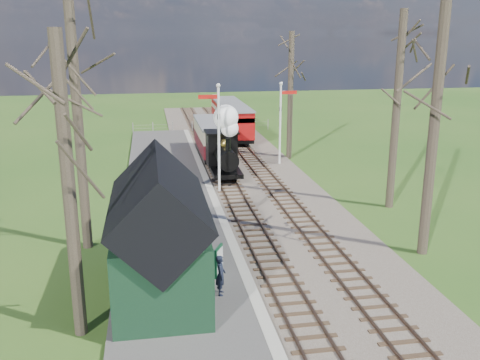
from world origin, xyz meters
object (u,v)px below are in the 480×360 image
object	(u,v)px
locomotive	(224,146)
red_carriage_b	(227,114)
bench	(199,252)
red_carriage_a	(236,123)
person	(221,275)
coach	(213,137)
sign_board	(219,261)
station_shed	(160,235)
semaphore_far	(281,117)
semaphore_near	(218,131)

from	to	relation	value
locomotive	red_carriage_b	size ratio (longest dim) A/B	0.83
bench	red_carriage_a	bearing A→B (deg)	77.38
locomotive	red_carriage_b	xyz separation A→B (m)	(2.61, 16.95, -0.52)
person	red_carriage_a	bearing A→B (deg)	-2.23
locomotive	coach	world-z (taller)	locomotive
red_carriage_b	bench	xyz separation A→B (m)	(-5.40, -29.63, -1.00)
sign_board	bench	world-z (taller)	sign_board
station_shed	sign_board	distance (m)	2.76
semaphore_far	person	world-z (taller)	semaphore_far
coach	bench	bearing A→B (deg)	-98.51
coach	person	world-z (taller)	coach
semaphore_near	bench	world-z (taller)	semaphore_near
bench	sign_board	bearing A→B (deg)	-63.55
semaphore_far	coach	distance (m)	5.56
semaphore_near	person	size ratio (longest dim) A/B	4.37
red_carriage_b	sign_board	bearing A→B (deg)	-98.78
station_shed	semaphore_far	world-z (taller)	semaphore_far
semaphore_far	red_carriage_a	xyz separation A→B (m)	(-1.77, 8.32, -1.73)
semaphore_far	locomotive	size ratio (longest dim) A/B	1.22
station_shed	coach	distance (m)	21.38
station_shed	red_carriage_a	size ratio (longest dim) A/B	1.12
coach	red_carriage_b	world-z (taller)	red_carriage_b
station_shed	person	xyz separation A→B (m)	(1.99, -0.59, -1.36)
red_carriage_a	coach	bearing A→B (deg)	-115.76
semaphore_far	bench	distance (m)	17.58
coach	person	distance (m)	21.65
person	semaphore_far	bearing A→B (deg)	-11.66
coach	bench	world-z (taller)	coach
locomotive	bench	xyz separation A→B (m)	(-2.79, -12.68, -1.52)
person	coach	bearing A→B (deg)	1.99
red_carriage_a	sign_board	distance (m)	25.86
locomotive	red_carriage_b	distance (m)	17.16
semaphore_near	semaphore_far	distance (m)	7.91
semaphore_far	coach	size ratio (longest dim) A/B	0.77
red_carriage_b	semaphore_far	bearing A→B (deg)	-82.68
bench	person	size ratio (longest dim) A/B	1.16
red_carriage_b	sign_board	xyz separation A→B (m)	(-4.77, -30.90, -0.86)
semaphore_far	sign_board	bearing A→B (deg)	-110.97
semaphore_far	red_carriage_a	size ratio (longest dim) A/B	1.02
sign_board	person	size ratio (longest dim) A/B	0.79
locomotive	person	xyz separation A→B (m)	(-2.30, -15.45, -1.23)
station_shed	semaphore_far	bearing A→B (deg)	64.28
locomotive	person	size ratio (longest dim) A/B	3.28
bench	semaphore_near	bearing A→B (deg)	78.29
semaphore_near	sign_board	distance (m)	11.53
station_shed	person	size ratio (longest dim) A/B	4.43
red_carriage_a	red_carriage_b	xyz separation A→B (m)	(0.00, 5.50, 0.00)
station_shed	red_carriage_b	distance (m)	32.56
locomotive	red_carriage_a	distance (m)	11.76
semaphore_near	coach	xyz separation A→B (m)	(0.77, 8.93, -2.05)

